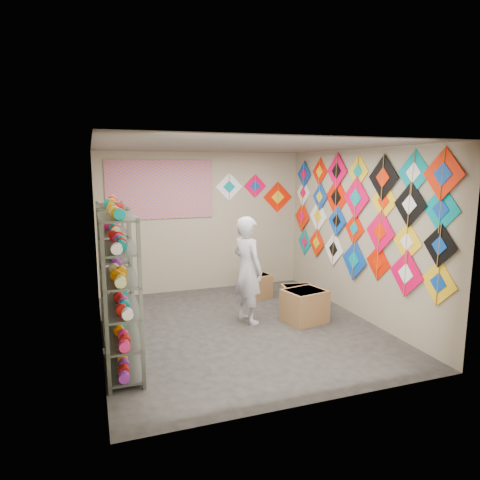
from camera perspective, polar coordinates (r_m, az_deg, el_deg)
name	(u,v)px	position (r m, az deg, el deg)	size (l,w,h in m)	color
ground	(240,328)	(6.64, 0.04, -11.60)	(4.50, 4.50, 0.00)	#2A2825
room_walls	(240,220)	(6.23, 0.04, 2.64)	(4.50, 4.50, 4.50)	tan
shelf_rack_front	(120,294)	(5.20, -15.68, -6.96)	(0.40, 1.10, 1.90)	#4C5147
shelf_rack_back	(114,269)	(6.46, -16.44, -3.77)	(0.40, 1.10, 1.90)	#4C5147
string_spools	(116,273)	(5.81, -16.14, -4.29)	(0.12, 2.36, 0.12)	#EB1D66
kite_wall_display	(359,215)	(7.08, 15.55, 3.29)	(0.05, 4.24, 2.08)	yellow
back_wall_kites	(257,191)	(8.69, 2.27, 6.52)	(1.64, 0.02, 0.82)	white
poster	(161,189)	(8.17, -10.55, 6.64)	(2.00, 0.01, 1.10)	#944DA8
shopkeeper	(248,270)	(6.64, 1.01, -4.01)	(0.58, 0.71, 1.68)	silver
carton_a	(305,306)	(6.87, 8.60, -8.69)	(0.61, 0.51, 0.51)	olive
carton_b	(298,298)	(7.38, 7.77, -7.72)	(0.52, 0.43, 0.43)	olive
carton_c	(255,285)	(8.07, 2.05, -6.06)	(0.46, 0.51, 0.44)	olive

